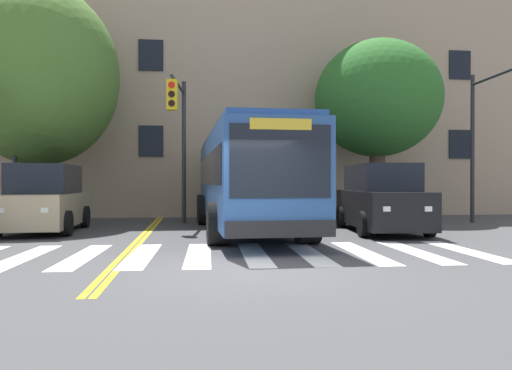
{
  "coord_description": "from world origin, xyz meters",
  "views": [
    {
      "loc": [
        -1.05,
        -8.99,
        1.6
      ],
      "look_at": [
        0.88,
        6.22,
        1.51
      ],
      "focal_mm": 35.0,
      "sensor_mm": 36.0,
      "label": 1
    }
  ],
  "objects_px": {
    "car_grey_behind_bus": "(253,198)",
    "city_bus": "(245,178)",
    "car_black_far_lane": "(381,200)",
    "traffic_light_near_corner": "(498,115)",
    "street_tree_curbside_large": "(377,99)",
    "traffic_light_far_corner": "(0,128)",
    "street_tree_curbside_small": "(39,75)",
    "traffic_light_overhead": "(179,125)",
    "car_tan_near_lane": "(45,200)"
  },
  "relations": [
    {
      "from": "car_grey_behind_bus",
      "to": "car_tan_near_lane",
      "type": "bearing_deg",
      "value": -132.09
    },
    {
      "from": "car_tan_near_lane",
      "to": "street_tree_curbside_large",
      "type": "distance_m",
      "value": 13.72
    },
    {
      "from": "traffic_light_overhead",
      "to": "city_bus",
      "type": "bearing_deg",
      "value": -44.72
    },
    {
      "from": "city_bus",
      "to": "car_black_far_lane",
      "type": "height_order",
      "value": "city_bus"
    },
    {
      "from": "traffic_light_far_corner",
      "to": "car_tan_near_lane",
      "type": "bearing_deg",
      "value": -25.21
    },
    {
      "from": "car_black_far_lane",
      "to": "traffic_light_overhead",
      "type": "xyz_separation_m",
      "value": [
        -6.5,
        3.0,
        2.66
      ]
    },
    {
      "from": "car_grey_behind_bus",
      "to": "traffic_light_far_corner",
      "type": "height_order",
      "value": "traffic_light_far_corner"
    },
    {
      "from": "city_bus",
      "to": "street_tree_curbside_small",
      "type": "bearing_deg",
      "value": 155.43
    },
    {
      "from": "street_tree_curbside_small",
      "to": "traffic_light_overhead",
      "type": "bearing_deg",
      "value": -13.25
    },
    {
      "from": "car_tan_near_lane",
      "to": "street_tree_curbside_large",
      "type": "relative_size",
      "value": 0.63
    },
    {
      "from": "car_tan_near_lane",
      "to": "car_grey_behind_bus",
      "type": "distance_m",
      "value": 11.58
    },
    {
      "from": "traffic_light_overhead",
      "to": "street_tree_curbside_small",
      "type": "relative_size",
      "value": 0.61
    },
    {
      "from": "street_tree_curbside_large",
      "to": "street_tree_curbside_small",
      "type": "distance_m",
      "value": 13.61
    },
    {
      "from": "car_grey_behind_bus",
      "to": "city_bus",
      "type": "bearing_deg",
      "value": -98.4
    },
    {
      "from": "car_grey_behind_bus",
      "to": "street_tree_curbside_large",
      "type": "bearing_deg",
      "value": -45.43
    },
    {
      "from": "car_tan_near_lane",
      "to": "street_tree_curbside_large",
      "type": "bearing_deg",
      "value": 16.57
    },
    {
      "from": "car_tan_near_lane",
      "to": "traffic_light_near_corner",
      "type": "height_order",
      "value": "traffic_light_near_corner"
    },
    {
      "from": "traffic_light_overhead",
      "to": "street_tree_curbside_small",
      "type": "bearing_deg",
      "value": 166.75
    },
    {
      "from": "car_black_far_lane",
      "to": "street_tree_curbside_large",
      "type": "relative_size",
      "value": 0.68
    },
    {
      "from": "car_black_far_lane",
      "to": "city_bus",
      "type": "bearing_deg",
      "value": 169.08
    },
    {
      "from": "traffic_light_far_corner",
      "to": "car_grey_behind_bus",
      "type": "bearing_deg",
      "value": 39.72
    },
    {
      "from": "city_bus",
      "to": "traffic_light_overhead",
      "type": "xyz_separation_m",
      "value": [
        -2.19,
        2.17,
        1.95
      ]
    },
    {
      "from": "city_bus",
      "to": "street_tree_curbside_small",
      "type": "distance_m",
      "value": 9.06
    },
    {
      "from": "traffic_light_overhead",
      "to": "traffic_light_far_corner",
      "type": "bearing_deg",
      "value": -171.54
    },
    {
      "from": "traffic_light_far_corner",
      "to": "street_tree_curbside_large",
      "type": "distance_m",
      "value": 14.6
    },
    {
      "from": "traffic_light_far_corner",
      "to": "city_bus",
      "type": "bearing_deg",
      "value": -9.12
    },
    {
      "from": "street_tree_curbside_large",
      "to": "traffic_light_near_corner",
      "type": "bearing_deg",
      "value": -51.25
    },
    {
      "from": "car_tan_near_lane",
      "to": "street_tree_curbside_large",
      "type": "height_order",
      "value": "street_tree_curbside_large"
    },
    {
      "from": "traffic_light_near_corner",
      "to": "car_black_far_lane",
      "type": "bearing_deg",
      "value": -165.5
    },
    {
      "from": "traffic_light_near_corner",
      "to": "traffic_light_far_corner",
      "type": "xyz_separation_m",
      "value": [
        -17.26,
        0.86,
        -0.61
      ]
    },
    {
      "from": "traffic_light_far_corner",
      "to": "street_tree_curbside_small",
      "type": "bearing_deg",
      "value": 73.89
    },
    {
      "from": "car_grey_behind_bus",
      "to": "traffic_light_near_corner",
      "type": "xyz_separation_m",
      "value": [
        7.85,
        -8.68,
        3.2
      ]
    },
    {
      "from": "car_grey_behind_bus",
      "to": "street_tree_curbside_small",
      "type": "relative_size",
      "value": 0.51
    },
    {
      "from": "city_bus",
      "to": "traffic_light_overhead",
      "type": "height_order",
      "value": "traffic_light_overhead"
    },
    {
      "from": "car_black_far_lane",
      "to": "street_tree_curbside_small",
      "type": "bearing_deg",
      "value": 160.18
    },
    {
      "from": "car_black_far_lane",
      "to": "traffic_light_overhead",
      "type": "height_order",
      "value": "traffic_light_overhead"
    },
    {
      "from": "car_grey_behind_bus",
      "to": "traffic_light_overhead",
      "type": "height_order",
      "value": "traffic_light_overhead"
    },
    {
      "from": "city_bus",
      "to": "traffic_light_far_corner",
      "type": "height_order",
      "value": "traffic_light_far_corner"
    },
    {
      "from": "car_tan_near_lane",
      "to": "traffic_light_overhead",
      "type": "bearing_deg",
      "value": 21.32
    },
    {
      "from": "traffic_light_overhead",
      "to": "street_tree_curbside_large",
      "type": "xyz_separation_m",
      "value": [
        8.32,
        2.08,
        1.46
      ]
    },
    {
      "from": "car_black_far_lane",
      "to": "traffic_light_near_corner",
      "type": "relative_size",
      "value": 0.9
    },
    {
      "from": "traffic_light_far_corner",
      "to": "street_tree_curbside_small",
      "type": "xyz_separation_m",
      "value": [
        0.61,
        2.11,
        2.22
      ]
    },
    {
      "from": "car_tan_near_lane",
      "to": "car_grey_behind_bus",
      "type": "bearing_deg",
      "value": 47.91
    },
    {
      "from": "street_tree_curbside_small",
      "to": "car_black_far_lane",
      "type": "bearing_deg",
      "value": -19.82
    },
    {
      "from": "city_bus",
      "to": "car_tan_near_lane",
      "type": "bearing_deg",
      "value": 175.38
    },
    {
      "from": "street_tree_curbside_large",
      "to": "street_tree_curbside_small",
      "type": "relative_size",
      "value": 0.85
    },
    {
      "from": "city_bus",
      "to": "car_grey_behind_bus",
      "type": "height_order",
      "value": "city_bus"
    },
    {
      "from": "car_grey_behind_bus",
      "to": "street_tree_curbside_large",
      "type": "distance_m",
      "value": 8.08
    },
    {
      "from": "street_tree_curbside_large",
      "to": "car_grey_behind_bus",
      "type": "bearing_deg",
      "value": 134.57
    },
    {
      "from": "traffic_light_near_corner",
      "to": "traffic_light_overhead",
      "type": "distance_m",
      "value": 11.52
    }
  ]
}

